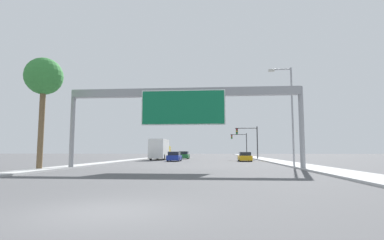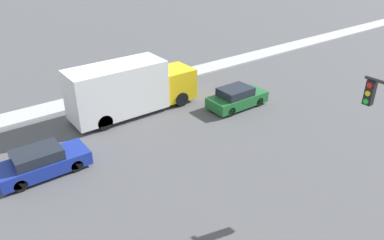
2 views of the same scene
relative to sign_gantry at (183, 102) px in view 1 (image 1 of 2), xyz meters
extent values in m
plane|color=#515154|center=(0.00, -17.89, -5.73)|extent=(300.00, 300.00, 0.00)
cube|color=#B1B1B1|center=(11.25, 42.11, -5.65)|extent=(3.00, 120.00, 0.15)
cube|color=#B1B1B1|center=(-10.75, 42.11, -5.65)|extent=(2.00, 120.00, 0.15)
cylinder|color=gray|center=(-9.95, 0.11, -2.23)|extent=(0.41, 0.41, 6.99)
cylinder|color=gray|center=(9.95, 0.11, -2.23)|extent=(0.41, 0.41, 6.99)
cube|color=gray|center=(0.00, 0.11, 0.91)|extent=(19.90, 0.60, 0.70)
cube|color=white|center=(0.00, -0.19, -0.46)|extent=(7.24, 0.08, 3.05)
cube|color=#0F6B42|center=(0.00, -0.24, -0.46)|extent=(7.04, 0.16, 2.85)
cube|color=navy|center=(-3.50, 19.33, -5.19)|extent=(1.81, 4.42, 0.71)
cube|color=#1E232D|center=(-3.50, 19.11, -4.57)|extent=(1.59, 2.30, 0.54)
cylinder|color=black|center=(-4.29, 20.70, -5.41)|extent=(0.22, 0.64, 0.64)
cylinder|color=black|center=(-2.71, 20.70, -5.41)|extent=(0.22, 0.64, 0.64)
cylinder|color=black|center=(-4.29, 17.96, -5.41)|extent=(0.22, 0.64, 0.64)
cylinder|color=black|center=(-2.71, 17.96, -5.41)|extent=(0.22, 0.64, 0.64)
cube|color=gold|center=(7.00, 19.98, -5.21)|extent=(1.80, 4.77, 0.67)
cube|color=#1E232D|center=(7.00, 19.74, -4.62)|extent=(1.59, 2.48, 0.52)
cylinder|color=black|center=(6.21, 21.46, -5.41)|extent=(0.22, 0.64, 0.64)
cylinder|color=black|center=(7.79, 21.46, -5.41)|extent=(0.22, 0.64, 0.64)
cylinder|color=black|center=(6.21, 18.51, -5.41)|extent=(0.22, 0.64, 0.64)
cylinder|color=black|center=(7.79, 18.51, -5.41)|extent=(0.22, 0.64, 0.64)
cube|color=#1E662D|center=(-3.50, 32.49, -5.19)|extent=(1.86, 4.22, 0.72)
cube|color=#1E232D|center=(-3.50, 32.28, -4.55)|extent=(1.64, 2.19, 0.55)
cylinder|color=black|center=(-4.32, 33.80, -5.41)|extent=(0.22, 0.64, 0.64)
cylinder|color=black|center=(-2.68, 33.80, -5.41)|extent=(0.22, 0.64, 0.64)
cylinder|color=black|center=(-4.32, 31.19, -5.41)|extent=(0.22, 0.64, 0.64)
cylinder|color=black|center=(-2.68, 31.19, -5.41)|extent=(0.22, 0.64, 0.64)
cube|color=yellow|center=(-7.00, 29.61, -4.38)|extent=(2.28, 2.41, 2.09)
cube|color=silver|center=(-7.00, 25.30, -3.82)|extent=(2.48, 6.21, 3.21)
cylinder|color=black|center=(-8.10, 29.49, -5.23)|extent=(0.28, 1.00, 1.00)
cylinder|color=black|center=(-5.90, 29.49, -5.23)|extent=(0.28, 1.00, 1.00)
cylinder|color=black|center=(-8.10, 23.75, -5.23)|extent=(0.28, 1.00, 1.00)
cylinder|color=black|center=(-5.90, 23.75, -5.23)|extent=(0.28, 1.00, 1.00)
cylinder|color=#2D2D30|center=(10.25, 30.11, -2.72)|extent=(0.20, 0.20, 6.00)
cylinder|color=#2D2D30|center=(8.25, 30.11, -0.02)|extent=(4.00, 0.14, 0.14)
cube|color=black|center=(6.57, 30.11, -0.60)|extent=(0.35, 0.28, 1.05)
cylinder|color=red|center=(6.57, 29.95, -0.25)|extent=(0.22, 0.04, 0.22)
cylinder|color=yellow|center=(6.57, 29.95, -0.60)|extent=(0.22, 0.04, 0.22)
cylinder|color=green|center=(6.57, 29.95, -0.95)|extent=(0.22, 0.04, 0.22)
cylinder|color=#2D2D30|center=(10.25, 50.11, -2.77)|extent=(0.20, 0.20, 5.92)
cylinder|color=#2D2D30|center=(8.27, 50.11, -0.11)|extent=(3.97, 0.14, 0.14)
cube|color=black|center=(6.60, 50.11, -0.68)|extent=(0.35, 0.28, 1.05)
cylinder|color=red|center=(6.60, 49.95, -0.33)|extent=(0.22, 0.04, 0.22)
cylinder|color=yellow|center=(6.60, 49.95, -0.68)|extent=(0.22, 0.04, 0.22)
cylinder|color=green|center=(6.60, 49.95, -1.03)|extent=(0.22, 0.04, 0.22)
cylinder|color=brown|center=(-11.33, -2.40, -1.88)|extent=(0.44, 0.44, 7.69)
sphere|color=#337F38|center=(-11.33, -2.40, 1.97)|extent=(3.04, 3.04, 3.04)
cylinder|color=gray|center=(10.35, 4.60, -0.79)|extent=(0.18, 0.18, 9.88)
cylinder|color=gray|center=(9.38, 4.60, 4.00)|extent=(1.94, 0.12, 0.12)
cube|color=#B2B2A8|center=(8.41, 4.60, 3.90)|extent=(0.60, 0.28, 0.20)
camera|label=1|loc=(2.87, -25.48, -4.17)|focal=28.00mm
camera|label=2|loc=(13.45, 15.96, 5.39)|focal=35.00mm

